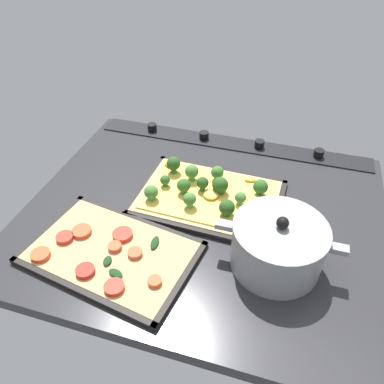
# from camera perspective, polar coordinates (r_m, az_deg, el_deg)

# --- Properties ---
(ground_plane) EXTENTS (0.84, 0.69, 0.03)m
(ground_plane) POSITION_cam_1_polar(r_m,az_deg,el_deg) (0.89, 1.78, -3.74)
(ground_plane) COLOR #28282B
(stove_control_panel) EXTENTS (0.81, 0.07, 0.03)m
(stove_control_panel) POSITION_cam_1_polar(r_m,az_deg,el_deg) (1.12, 6.02, 7.60)
(stove_control_panel) COLOR black
(stove_control_panel) RESTS_ON ground_plane
(baking_tray_front) EXTENTS (0.36, 0.26, 0.01)m
(baking_tray_front) POSITION_cam_1_polar(r_m,az_deg,el_deg) (0.91, 2.59, -1.05)
(baking_tray_front) COLOR black
(baking_tray_front) RESTS_ON ground_plane
(broccoli_pizza) EXTENTS (0.33, 0.23, 0.06)m
(broccoli_pizza) POSITION_cam_1_polar(r_m,az_deg,el_deg) (0.90, 2.41, -0.04)
(broccoli_pizza) COLOR tan
(broccoli_pizza) RESTS_ON baking_tray_front
(baking_tray_back) EXTENTS (0.38, 0.28, 0.01)m
(baking_tray_back) POSITION_cam_1_polar(r_m,az_deg,el_deg) (0.81, -12.26, -9.22)
(baking_tray_back) COLOR black
(baking_tray_back) RESTS_ON ground_plane
(veggie_pizza_back) EXTENTS (0.35, 0.25, 0.02)m
(veggie_pizza_back) POSITION_cam_1_polar(r_m,az_deg,el_deg) (0.80, -12.66, -8.97)
(veggie_pizza_back) COLOR tan
(veggie_pizza_back) RESTS_ON baking_tray_back
(cooking_pot) EXTENTS (0.25, 0.19, 0.13)m
(cooking_pot) POSITION_cam_1_polar(r_m,az_deg,el_deg) (0.76, 13.03, -8.04)
(cooking_pot) COLOR gray
(cooking_pot) RESTS_ON ground_plane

